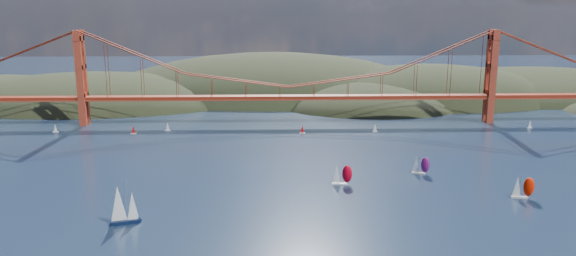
# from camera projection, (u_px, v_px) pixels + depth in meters

# --- Properties ---
(headlands) EXTENTS (725.00, 225.00, 96.00)m
(headlands) POSITION_uv_depth(u_px,v_px,m) (342.00, 112.00, 434.26)
(headlands) COLOR black
(headlands) RESTS_ON ground
(bridge) EXTENTS (552.00, 12.00, 55.00)m
(bridge) POSITION_uv_depth(u_px,v_px,m) (286.00, 69.00, 327.15)
(bridge) COLOR maroon
(bridge) RESTS_ON ground
(sloop_navy) EXTENTS (9.73, 6.81, 14.37)m
(sloop_navy) POSITION_uv_depth(u_px,v_px,m) (123.00, 205.00, 182.34)
(sloop_navy) COLOR black
(sloop_navy) RESTS_ON ground
(racer_0) EXTENTS (8.00, 3.36, 9.12)m
(racer_0) POSITION_uv_depth(u_px,v_px,m) (342.00, 174.00, 221.66)
(racer_0) COLOR white
(racer_0) RESTS_ON ground
(racer_1) EXTENTS (8.14, 3.93, 9.17)m
(racer_1) POSITION_uv_depth(u_px,v_px,m) (523.00, 187.00, 206.37)
(racer_1) COLOR silver
(racer_1) RESTS_ON ground
(racer_rwb) EXTENTS (7.57, 4.76, 8.47)m
(racer_rwb) POSITION_uv_depth(u_px,v_px,m) (420.00, 165.00, 235.57)
(racer_rwb) COLOR silver
(racer_rwb) RESTS_ON ground
(distant_boat_1) EXTENTS (3.00, 2.00, 4.70)m
(distant_boat_1) POSITION_uv_depth(u_px,v_px,m) (55.00, 128.00, 311.01)
(distant_boat_1) COLOR silver
(distant_boat_1) RESTS_ON ground
(distant_boat_2) EXTENTS (3.00, 2.00, 4.70)m
(distant_boat_2) POSITION_uv_depth(u_px,v_px,m) (133.00, 130.00, 307.07)
(distant_boat_2) COLOR silver
(distant_boat_2) RESTS_ON ground
(distant_boat_3) EXTENTS (3.00, 2.00, 4.70)m
(distant_boat_3) POSITION_uv_depth(u_px,v_px,m) (168.00, 127.00, 314.58)
(distant_boat_3) COLOR silver
(distant_boat_3) RESTS_ON ground
(distant_boat_4) EXTENTS (3.00, 2.00, 4.70)m
(distant_boat_4) POSITION_uv_depth(u_px,v_px,m) (530.00, 124.00, 320.61)
(distant_boat_4) COLOR silver
(distant_boat_4) RESTS_ON ground
(distant_boat_8) EXTENTS (3.00, 2.00, 4.70)m
(distant_boat_8) POSITION_uv_depth(u_px,v_px,m) (375.00, 128.00, 311.64)
(distant_boat_8) COLOR silver
(distant_boat_8) RESTS_ON ground
(distant_boat_9) EXTENTS (3.00, 2.00, 4.70)m
(distant_boat_9) POSITION_uv_depth(u_px,v_px,m) (302.00, 129.00, 307.82)
(distant_boat_9) COLOR silver
(distant_boat_9) RESTS_ON ground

